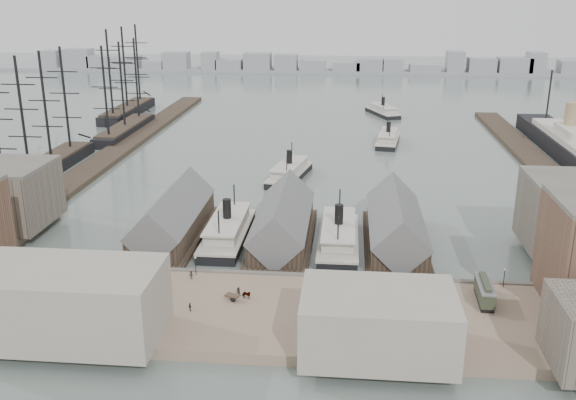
# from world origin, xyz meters

# --- Properties ---
(ground) EXTENTS (900.00, 900.00, 0.00)m
(ground) POSITION_xyz_m (0.00, 0.00, 0.00)
(ground) COLOR #56645F
(ground) RESTS_ON ground
(quay) EXTENTS (180.00, 30.00, 2.00)m
(quay) POSITION_xyz_m (0.00, -20.00, 1.00)
(quay) COLOR #7E6855
(quay) RESTS_ON ground
(seawall) EXTENTS (180.00, 1.20, 2.30)m
(seawall) POSITION_xyz_m (0.00, -5.20, 1.15)
(seawall) COLOR #59544C
(seawall) RESTS_ON ground
(west_wharf) EXTENTS (10.00, 220.00, 1.60)m
(west_wharf) POSITION_xyz_m (-68.00, 100.00, 0.80)
(west_wharf) COLOR #2D231C
(west_wharf) RESTS_ON ground
(east_wharf) EXTENTS (10.00, 180.00, 1.60)m
(east_wharf) POSITION_xyz_m (78.00, 90.00, 0.80)
(east_wharf) COLOR #2D231C
(east_wharf) RESTS_ON ground
(ferry_shed_west) EXTENTS (14.00, 42.00, 12.60)m
(ferry_shed_west) POSITION_xyz_m (-26.00, 16.88, 4.64)
(ferry_shed_west) COLOR #2D231C
(ferry_shed_west) RESTS_ON ground
(ferry_shed_center) EXTENTS (14.00, 42.00, 12.60)m
(ferry_shed_center) POSITION_xyz_m (0.00, 16.88, 4.64)
(ferry_shed_center) COLOR #2D231C
(ferry_shed_center) RESTS_ON ground
(ferry_shed_east) EXTENTS (14.00, 42.00, 12.60)m
(ferry_shed_east) POSITION_xyz_m (26.00, 16.88, 4.64)
(ferry_shed_east) COLOR #2D231C
(ferry_shed_east) RESTS_ON ground
(street_bldg_center) EXTENTS (24.00, 16.00, 10.00)m
(street_bldg_center) POSITION_xyz_m (20.00, -32.00, 7.00)
(street_bldg_center) COLOR gray
(street_bldg_center) RESTS_ON quay
(street_bldg_west) EXTENTS (30.00, 16.00, 12.00)m
(street_bldg_west) POSITION_xyz_m (-30.00, -32.00, 8.00)
(street_bldg_west) COLOR gray
(street_bldg_west) RESTS_ON quay
(lamp_post_far_w) EXTENTS (0.44, 0.44, 3.92)m
(lamp_post_far_w) POSITION_xyz_m (-45.00, -7.00, 4.71)
(lamp_post_far_w) COLOR black
(lamp_post_far_w) RESTS_ON quay
(lamp_post_near_w) EXTENTS (0.44, 0.44, 3.92)m
(lamp_post_near_w) POSITION_xyz_m (-15.00, -7.00, 4.71)
(lamp_post_near_w) COLOR black
(lamp_post_near_w) RESTS_ON quay
(lamp_post_near_e) EXTENTS (0.44, 0.44, 3.92)m
(lamp_post_near_e) POSITION_xyz_m (15.00, -7.00, 4.71)
(lamp_post_near_e) COLOR black
(lamp_post_near_e) RESTS_ON quay
(lamp_post_far_e) EXTENTS (0.44, 0.44, 3.92)m
(lamp_post_far_e) POSITION_xyz_m (45.00, -7.00, 4.71)
(lamp_post_far_e) COLOR black
(lamp_post_far_e) RESTS_ON quay
(far_shore) EXTENTS (500.00, 40.00, 15.72)m
(far_shore) POSITION_xyz_m (-2.07, 334.14, 3.91)
(far_shore) COLOR gray
(far_shore) RESTS_ON ground
(ferry_docked_west) EXTENTS (9.06, 30.20, 10.78)m
(ferry_docked_west) POSITION_xyz_m (-13.00, 16.74, 2.53)
(ferry_docked_west) COLOR black
(ferry_docked_west) RESTS_ON ground
(ferry_docked_east) EXTENTS (9.01, 30.03, 10.72)m
(ferry_docked_east) POSITION_xyz_m (13.00, 15.43, 2.51)
(ferry_docked_east) COLOR black
(ferry_docked_east) RESTS_ON ground
(ferry_open_near) EXTENTS (13.26, 28.03, 9.63)m
(ferry_open_near) POSITION_xyz_m (-3.27, 69.03, 2.26)
(ferry_open_near) COLOR black
(ferry_open_near) RESTS_ON ground
(ferry_open_mid) EXTENTS (10.90, 25.95, 8.99)m
(ferry_open_mid) POSITION_xyz_m (29.72, 119.10, 2.11)
(ferry_open_mid) COLOR black
(ferry_open_mid) RESTS_ON ground
(ferry_open_far) EXTENTS (16.18, 25.86, 8.88)m
(ferry_open_far) POSITION_xyz_m (30.35, 177.30, 2.08)
(ferry_open_far) COLOR black
(ferry_open_far) RESTS_ON ground
(sailing_ship_near) EXTENTS (9.28, 63.96, 38.17)m
(sailing_ship_near) POSITION_xyz_m (-81.28, 64.29, 2.80)
(sailing_ship_near) COLOR black
(sailing_ship_near) RESTS_ON ground
(sailing_ship_mid) EXTENTS (8.93, 51.61, 36.72)m
(sailing_ship_mid) POSITION_xyz_m (-75.09, 125.31, 2.63)
(sailing_ship_mid) COLOR black
(sailing_ship_mid) RESTS_ON ground
(sailing_ship_far) EXTENTS (9.75, 54.16, 40.07)m
(sailing_ship_far) POSITION_xyz_m (-87.72, 165.45, 2.89)
(sailing_ship_far) COLOR black
(sailing_ship_far) RESTS_ON ground
(ocean_steamer) EXTENTS (12.75, 93.14, 18.63)m
(ocean_steamer) POSITION_xyz_m (92.00, 108.23, 4.01)
(ocean_steamer) COLOR black
(ocean_steamer) RESTS_ON ground
(tram) EXTENTS (3.05, 10.27, 3.62)m
(tram) POSITION_xyz_m (40.17, -13.22, 3.85)
(tram) COLOR black
(tram) RESTS_ON quay
(horse_cart_left) EXTENTS (4.84, 3.41, 1.73)m
(horse_cart_left) POSITION_xyz_m (-32.97, -17.19, 2.86)
(horse_cart_left) COLOR black
(horse_cart_left) RESTS_ON quay
(horse_cart_center) EXTENTS (4.97, 2.75, 1.62)m
(horse_cart_center) POSITION_xyz_m (-4.06, -16.68, 2.82)
(horse_cart_center) COLOR black
(horse_cart_center) RESTS_ON quay
(horse_cart_right) EXTENTS (4.61, 1.66, 1.66)m
(horse_cart_right) POSITION_xyz_m (16.27, -22.43, 2.83)
(horse_cart_right) COLOR black
(horse_cart_right) RESTS_ON quay
(pedestrian_0) EXTENTS (0.70, 0.78, 1.77)m
(pedestrian_0) POSITION_xyz_m (-40.22, -8.53, 2.88)
(pedestrian_0) COLOR black
(pedestrian_0) RESTS_ON quay
(pedestrian_1) EXTENTS (0.81, 0.95, 1.71)m
(pedestrian_1) POSITION_xyz_m (-47.49, -19.45, 2.85)
(pedestrian_1) COLOR black
(pedestrian_1) RESTS_ON quay
(pedestrian_2) EXTENTS (1.16, 0.74, 1.71)m
(pedestrian_2) POSITION_xyz_m (-15.43, -9.02, 2.85)
(pedestrian_2) COLOR black
(pedestrian_2) RESTS_ON quay
(pedestrian_3) EXTENTS (0.82, 0.99, 1.59)m
(pedestrian_3) POSITION_xyz_m (-12.55, -21.93, 2.79)
(pedestrian_3) COLOR black
(pedestrian_3) RESTS_ON quay
(pedestrian_4) EXTENTS (0.98, 0.91, 1.68)m
(pedestrian_4) POSITION_xyz_m (-4.98, -15.19, 2.84)
(pedestrian_4) COLOR black
(pedestrian_4) RESTS_ON quay
(pedestrian_5) EXTENTS (0.72, 0.58, 1.75)m
(pedestrian_5) POSITION_xyz_m (10.15, -23.34, 2.88)
(pedestrian_5) COLOR black
(pedestrian_5) RESTS_ON quay
(pedestrian_6) EXTENTS (0.98, 0.87, 1.69)m
(pedestrian_6) POSITION_xyz_m (19.93, -9.83, 2.84)
(pedestrian_6) COLOR black
(pedestrian_6) RESTS_ON quay
(pedestrian_7) EXTENTS (1.12, 0.79, 1.58)m
(pedestrian_7) POSITION_xyz_m (22.71, -25.59, 2.79)
(pedestrian_7) COLOR black
(pedestrian_7) RESTS_ON quay
(pedestrian_8) EXTENTS (1.11, 0.74, 1.75)m
(pedestrian_8) POSITION_xyz_m (33.05, -13.73, 2.87)
(pedestrian_8) COLOR black
(pedestrian_8) RESTS_ON quay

